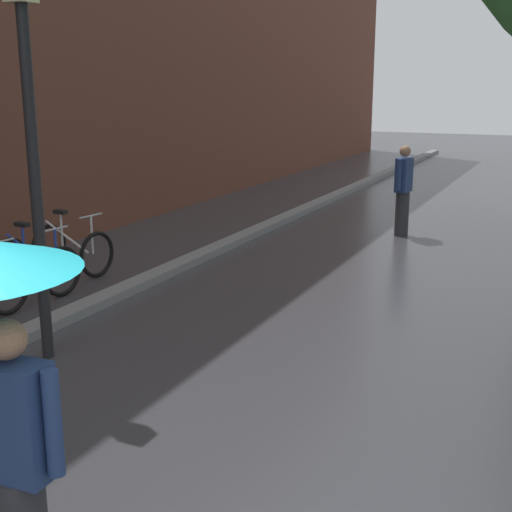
{
  "coord_description": "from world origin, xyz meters",
  "views": [
    {
      "loc": [
        2.32,
        -2.0,
        2.83
      ],
      "look_at": [
        -0.18,
        3.4,
        1.35
      ],
      "focal_mm": 48.58,
      "sensor_mm": 36.0,
      "label": 1
    }
  ],
  "objects": [
    {
      "name": "parked_bicycle_3",
      "position": [
        -4.58,
        6.18,
        0.38
      ],
      "size": [
        1.15,
        0.81,
        0.96
      ],
      "color": "black",
      "rests_on": "ground"
    },
    {
      "name": "street_lamp_post",
      "position": [
        -2.6,
        3.34,
        2.3
      ],
      "size": [
        0.24,
        0.24,
        3.9
      ],
      "color": "black",
      "rests_on": "ground"
    },
    {
      "name": "parked_bicycle_2",
      "position": [
        -4.42,
        5.19,
        0.38
      ],
      "size": [
        1.14,
        0.8,
        0.96
      ],
      "color": "black",
      "rests_on": "ground"
    },
    {
      "name": "kerb_strip",
      "position": [
        -3.2,
        10.0,
        0.06
      ],
      "size": [
        0.3,
        36.0,
        0.12
      ],
      "primitive_type": "cube",
      "color": "slate",
      "rests_on": "ground"
    },
    {
      "name": "pedestrian_walking_midground",
      "position": [
        -0.61,
        10.96,
        0.88
      ],
      "size": [
        0.27,
        0.59,
        1.72
      ],
      "color": "#2D2D33",
      "rests_on": "ground"
    }
  ]
}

